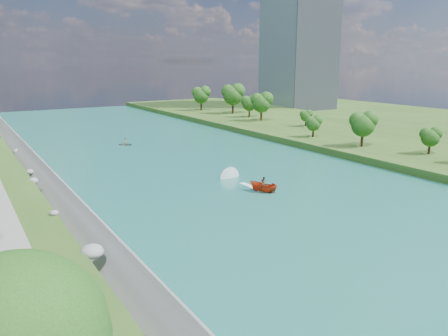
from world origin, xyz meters
TOP-DOWN VIEW (x-y plane):
  - ground at (0.00, 0.00)m, footprint 260.00×260.00m
  - river_water at (0.00, 20.00)m, footprint 55.00×240.00m
  - berm_east at (49.50, 20.00)m, footprint 44.00×240.00m
  - riprap_bank at (-25.84, 18.45)m, footprint 4.94×236.00m
  - office_tower at (82.50, 95.00)m, footprint 22.00×22.00m
  - trees_east at (40.62, 28.70)m, footprint 15.07×144.67m
  - motorboat at (1.47, 10.28)m, footprint 3.60×18.97m
  - raft at (-3.14, 53.81)m, footprint 3.61×3.64m

SIDE VIEW (x-z plane):
  - ground at x=0.00m, z-range 0.00..0.00m
  - river_water at x=0.00m, z-range 0.00..0.10m
  - raft at x=-3.14m, z-range -0.33..1.25m
  - berm_east at x=49.50m, z-range 0.00..1.50m
  - motorboat at x=1.47m, z-range -0.22..1.79m
  - riprap_bank at x=-25.84m, z-range -0.37..3.96m
  - trees_east at x=40.62m, z-range 0.67..12.10m
  - office_tower at x=82.50m, z-range 0.00..60.00m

